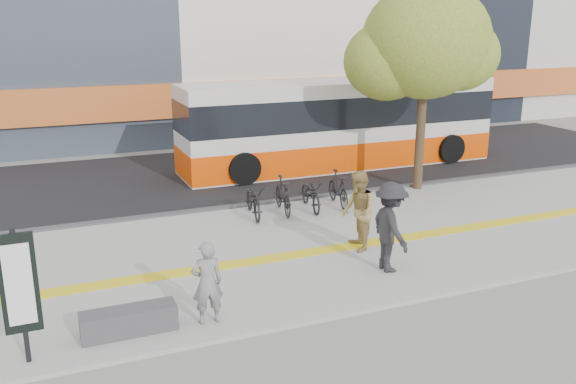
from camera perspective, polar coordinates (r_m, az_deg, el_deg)
name	(u,v)px	position (r m, az deg, el deg)	size (l,w,h in m)	color
ground	(251,285)	(12.68, -3.49, -8.65)	(120.00, 120.00, 0.00)	slate
sidewalk	(229,258)	(13.97, -5.53, -6.11)	(40.00, 7.00, 0.08)	gray
tactile_strip	(236,264)	(13.51, -4.90, -6.67)	(40.00, 0.45, 0.01)	gold
street	(162,180)	(20.92, -11.66, 1.11)	(40.00, 8.00, 0.06)	black
curb	(191,213)	(17.15, -9.02, -1.91)	(40.00, 0.25, 0.14)	#333336
bench	(129,321)	(10.96, -14.55, -11.53)	(1.60, 0.45, 0.45)	#333336
signboard	(19,286)	(10.19, -23.70, -7.99)	(0.55, 0.10, 2.20)	black
street_tree	(423,44)	(19.16, 12.42, 13.32)	(4.40, 3.80, 6.31)	#3B2A1B
bus	(339,126)	(22.20, 4.80, 6.12)	(11.52, 2.73, 3.07)	silver
bicycle_row	(296,195)	(16.92, 0.74, -0.24)	(3.33, 1.78, 1.00)	black
seated_woman	(207,283)	(10.83, -7.52, -8.36)	(0.55, 0.36, 1.51)	black
pedestrian_tan	(358,211)	(14.08, 6.54, -1.78)	(0.90, 0.70, 1.85)	olive
pedestrian_dark	(390,227)	(13.02, 9.50, -3.22)	(1.25, 0.72, 1.93)	black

